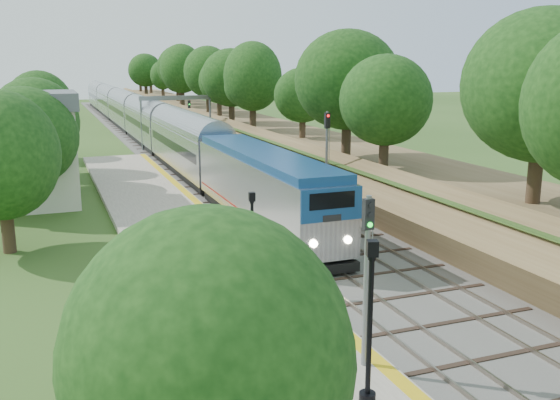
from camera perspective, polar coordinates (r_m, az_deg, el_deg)
name	(u,v)px	position (r m, az deg, el deg)	size (l,w,h in m)	color
ground	(433,357)	(23.04, 13.82, -13.75)	(320.00, 320.00, 0.00)	#2D4C19
trackbed	(165,144)	(78.71, -10.45, 5.08)	(9.50, 170.00, 0.28)	#4C4944
platform	(186,244)	(34.94, -8.62, -4.00)	(6.40, 68.00, 0.38)	gray
yellow_stripe	(235,236)	(35.56, -4.14, -3.26)	(0.55, 68.00, 0.01)	gold
embankment	(230,126)	(80.42, -4.61, 6.75)	(10.64, 170.00, 11.70)	brown
station_building	(15,149)	(47.20, -23.07, 4.30)	(8.60, 6.60, 8.00)	silver
signal_gantry	(176,108)	(73.44, -9.49, 8.31)	(8.40, 0.38, 6.20)	slate
trees_behind_platform	(63,160)	(37.87, -19.25, 3.46)	(7.82, 53.32, 7.21)	#332316
train	(136,119)	(87.91, -13.01, 7.23)	(3.13, 125.45, 4.60)	black
lamppost_mid	(369,333)	(18.18, 8.18, -11.93)	(0.49, 0.49, 4.91)	black
lamppost_far	(252,245)	(27.19, -2.54, -4.12)	(0.42, 0.42, 4.23)	black
signal_platform	(367,263)	(19.91, 7.94, -5.74)	(0.33, 0.26, 5.66)	slate
signal_farside	(327,149)	(43.40, 4.30, 4.71)	(0.36, 0.29, 6.61)	slate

